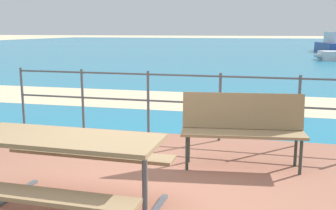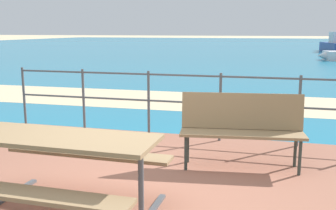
% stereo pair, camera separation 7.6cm
% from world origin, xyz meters
% --- Properties ---
extents(ground_plane, '(240.00, 240.00, 0.00)m').
position_xyz_m(ground_plane, '(0.00, 0.00, 0.00)').
color(ground_plane, beige).
extents(patio_paving, '(6.40, 5.20, 0.06)m').
position_xyz_m(patio_paving, '(0.00, 0.00, 0.03)').
color(patio_paving, '#935B47').
rests_on(patio_paving, ground).
extents(sea_water, '(90.00, 90.00, 0.01)m').
position_xyz_m(sea_water, '(0.00, 40.00, 0.01)').
color(sea_water, teal).
rests_on(sea_water, ground).
extents(beach_strip, '(54.03, 3.33, 0.01)m').
position_xyz_m(beach_strip, '(0.00, 6.05, 0.01)').
color(beach_strip, beige).
rests_on(beach_strip, ground).
extents(picnic_table, '(1.81, 1.37, 0.79)m').
position_xyz_m(picnic_table, '(-0.48, -0.59, 0.66)').
color(picnic_table, '#8C704C').
rests_on(picnic_table, patio_paving).
extents(park_bench, '(1.59, 0.62, 0.94)m').
position_xyz_m(park_bench, '(1.02, 1.26, 0.62)').
color(park_bench, '#8C704C').
rests_on(park_bench, patio_paving).
extents(railing_fence, '(5.94, 0.04, 1.08)m').
position_xyz_m(railing_fence, '(0.00, 2.38, 0.73)').
color(railing_fence, '#4C5156').
rests_on(railing_fence, patio_paving).
extents(boat_near, '(1.69, 5.17, 1.64)m').
position_xyz_m(boat_near, '(6.01, 31.59, 0.51)').
color(boat_near, '#2D478C').
rests_on(boat_near, sea_water).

